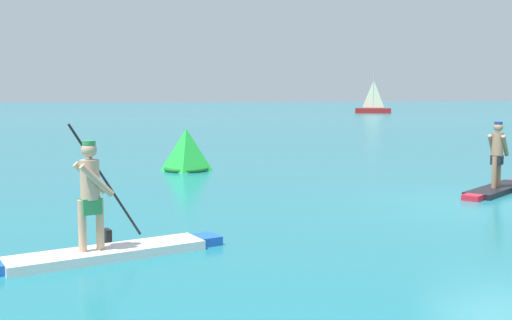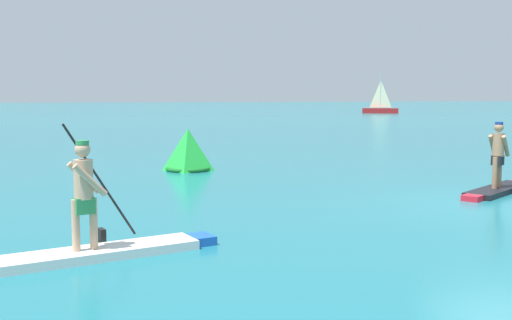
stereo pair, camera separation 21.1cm
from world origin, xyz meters
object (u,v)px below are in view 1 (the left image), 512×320
Objects in this scene: paddleboarder_near_left at (104,237)px; sailboat_right_horizon at (373,108)px; paddleboarder_mid_center at (498,179)px; race_marker_buoy at (187,152)px.

paddleboarder_near_left is 74.25m from sailboat_right_horizon.
paddleboarder_near_left is at bearing -91.12° from sailboat_right_horizon.
sailboat_right_horizon reaches higher than paddleboarder_mid_center.
sailboat_right_horizon is (29.77, 60.03, 0.40)m from paddleboarder_mid_center.
paddleboarder_mid_center is at bearing 5.25° from paddleboarder_near_left.
paddleboarder_near_left is 1.09× the size of paddleboarder_mid_center.
paddleboarder_mid_center is at bearing -85.81° from sailboat_right_horizon.
paddleboarder_mid_center is 2.16× the size of race_marker_buoy.
paddleboarder_mid_center is 8.85m from race_marker_buoy.
race_marker_buoy is (-6.15, 6.35, 0.26)m from paddleboarder_mid_center.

